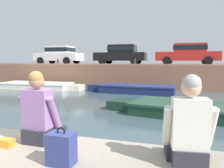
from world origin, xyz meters
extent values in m
plane|color=#3D5156|center=(0.00, 6.11, 0.00)|extent=(400.00, 400.00, 0.00)
cube|color=brown|center=(0.00, 15.21, 0.85)|extent=(60.00, 6.00, 1.69)
cube|color=#9F6C52|center=(0.00, 12.33, 1.73)|extent=(60.00, 0.24, 0.08)
cube|color=silver|center=(-7.38, 10.56, 0.18)|extent=(5.01, 2.04, 0.37)
cube|color=silver|center=(-4.42, 10.68, 0.18)|extent=(1.03, 1.05, 0.37)
cube|color=white|center=(-7.38, 10.56, 0.41)|extent=(5.07, 2.10, 0.08)
cube|color=brown|center=(-7.76, 10.54, 0.31)|extent=(0.30, 1.67, 0.06)
cube|color=navy|center=(-0.14, 10.55, 0.21)|extent=(4.65, 1.92, 0.43)
cube|color=navy|center=(-2.87, 10.70, 0.21)|extent=(0.96, 0.97, 0.43)
cube|color=navy|center=(-0.14, 10.55, 0.47)|extent=(4.71, 1.98, 0.08)
cube|color=brown|center=(0.20, 10.53, 0.37)|extent=(0.32, 1.51, 0.06)
cube|color=#193828|center=(3.39, 5.36, 0.19)|extent=(5.81, 2.86, 0.37)
cube|color=#193828|center=(0.11, 5.94, 0.19)|extent=(1.28, 1.24, 0.37)
cube|color=#244836|center=(3.39, 5.36, 0.41)|extent=(5.88, 2.93, 0.08)
cube|color=#4C51B2|center=(2.57, 5.51, 0.49)|extent=(0.25, 0.35, 0.44)
sphere|color=tan|center=(2.57, 5.51, 0.81)|extent=(0.19, 0.19, 0.19)
sphere|color=olive|center=(2.57, 5.51, 0.85)|extent=(0.17, 0.17, 0.17)
cube|color=white|center=(-7.64, 14.18, 2.31)|extent=(4.00, 1.79, 0.64)
cube|color=white|center=(-7.48, 14.18, 2.93)|extent=(2.00, 1.56, 0.60)
cube|color=black|center=(-7.48, 14.18, 2.93)|extent=(2.08, 1.60, 0.33)
cylinder|color=black|center=(-8.88, 13.29, 1.99)|extent=(0.60, 0.18, 0.60)
cylinder|color=black|center=(-8.87, 15.09, 1.99)|extent=(0.60, 0.18, 0.60)
cylinder|color=black|center=(-6.41, 13.27, 1.99)|extent=(0.60, 0.18, 0.60)
cylinder|color=black|center=(-6.40, 15.07, 1.99)|extent=(0.60, 0.18, 0.60)
cube|color=black|center=(-2.11, 14.18, 2.31)|extent=(4.06, 1.86, 0.64)
cube|color=black|center=(-1.95, 14.18, 2.93)|extent=(2.04, 1.61, 0.60)
cube|color=black|center=(-1.95, 14.18, 2.93)|extent=(2.12, 1.65, 0.33)
cylinder|color=black|center=(-3.34, 13.24, 1.99)|extent=(0.60, 0.19, 0.60)
cylinder|color=black|center=(-3.37, 15.07, 1.99)|extent=(0.60, 0.19, 0.60)
cylinder|color=black|center=(-0.85, 13.29, 1.99)|extent=(0.60, 0.19, 0.60)
cylinder|color=black|center=(-0.88, 15.12, 1.99)|extent=(0.60, 0.19, 0.60)
cube|color=#B2231E|center=(2.91, 14.18, 2.31)|extent=(4.45, 1.92, 0.64)
cube|color=#B2231E|center=(3.08, 14.17, 2.93)|extent=(2.25, 1.63, 0.60)
cube|color=black|center=(3.08, 14.17, 2.93)|extent=(2.34, 1.67, 0.33)
cylinder|color=black|center=(1.51, 13.33, 1.99)|extent=(0.61, 0.20, 0.60)
cylinder|color=black|center=(1.58, 15.13, 1.99)|extent=(0.61, 0.20, 0.60)
cylinder|color=black|center=(4.23, 13.23, 1.99)|extent=(0.61, 0.20, 0.60)
cylinder|color=black|center=(4.30, 15.03, 1.99)|extent=(0.61, 0.20, 0.60)
cylinder|color=#2D2B28|center=(-6.74, 12.46, 1.87)|extent=(0.14, 0.14, 0.35)
sphere|color=#2D2B28|center=(-6.74, 12.46, 2.06)|extent=(0.15, 0.15, 0.15)
cylinder|color=#2D2B28|center=(-0.64, 12.46, 1.87)|extent=(0.14, 0.14, 0.35)
sphere|color=#2D2B28|center=(-0.64, 12.46, 2.06)|extent=(0.15, 0.15, 0.15)
cube|color=#282833|center=(0.41, -0.36, 1.02)|extent=(0.34, 0.29, 0.20)
cube|color=#282833|center=(0.41, -0.14, 0.99)|extent=(0.45, 0.33, 0.14)
cube|color=#8C669E|center=(0.41, -0.36, 1.38)|extent=(0.36, 0.23, 0.52)
cylinder|color=#8C669E|center=(0.63, -0.31, 1.33)|extent=(0.09, 0.29, 0.47)
cylinder|color=#8C669E|center=(0.19, -0.31, 1.33)|extent=(0.09, 0.29, 0.47)
sphere|color=#A37556|center=(0.41, -0.36, 1.75)|extent=(0.20, 0.20, 0.20)
sphere|color=olive|center=(0.41, -0.37, 1.79)|extent=(0.19, 0.19, 0.19)
cube|color=#282833|center=(2.32, -0.49, 1.02)|extent=(0.37, 0.32, 0.20)
cube|color=#282833|center=(2.29, -0.28, 0.99)|extent=(0.48, 0.38, 0.14)
cube|color=silver|center=(2.32, -0.49, 1.38)|extent=(0.39, 0.27, 0.52)
cylinder|color=silver|center=(2.53, -0.42, 1.33)|extent=(0.13, 0.29, 0.47)
cylinder|color=silver|center=(2.09, -0.48, 1.33)|extent=(0.13, 0.29, 0.47)
sphere|color=tan|center=(2.32, -0.49, 1.75)|extent=(0.20, 0.20, 0.20)
sphere|color=gray|center=(2.32, -0.50, 1.79)|extent=(0.19, 0.19, 0.19)
cylinder|color=#4CB259|center=(0.46, -0.46, 1.01)|extent=(0.06, 0.06, 0.18)
cylinder|color=white|center=(0.46, -0.46, 1.11)|extent=(0.04, 0.04, 0.02)
cube|color=navy|center=(1.02, -0.83, 1.09)|extent=(0.28, 0.20, 0.34)
cube|color=navy|center=(1.02, -0.72, 1.04)|extent=(0.22, 0.06, 0.18)
torus|color=black|center=(1.02, -0.83, 1.28)|extent=(0.10, 0.02, 0.10)
cube|color=orange|center=(0.11, -0.61, 0.97)|extent=(0.18, 0.12, 0.10)
camera|label=1|loc=(2.16, -2.81, 2.02)|focal=35.00mm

